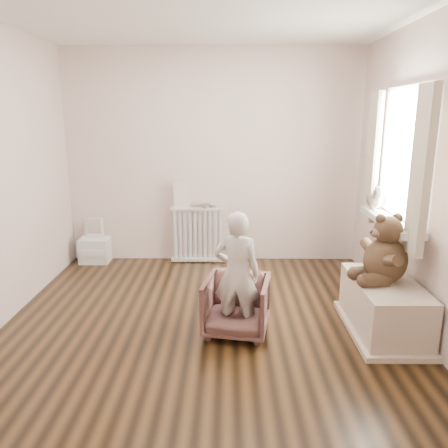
{
  "coord_description": "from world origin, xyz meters",
  "views": [
    {
      "loc": [
        0.19,
        -3.59,
        1.81
      ],
      "look_at": [
        0.15,
        0.45,
        0.8
      ],
      "focal_mm": 35.0,
      "sensor_mm": 36.0,
      "label": 1
    }
  ],
  "objects_px": {
    "toy_bench": "(384,309)",
    "toy_vanity": "(94,241)",
    "radiator": "(197,232)",
    "plush_cat": "(376,199)",
    "armchair": "(236,306)",
    "teddy_bear": "(386,257)",
    "child": "(237,274)"
  },
  "relations": [
    {
      "from": "toy_bench",
      "to": "toy_vanity",
      "type": "bearing_deg",
      "value": 149.25
    },
    {
      "from": "radiator",
      "to": "plush_cat",
      "type": "xyz_separation_m",
      "value": [
        1.86,
        -0.98,
        0.61
      ]
    },
    {
      "from": "radiator",
      "to": "toy_bench",
      "type": "bearing_deg",
      "value": -46.69
    },
    {
      "from": "armchair",
      "to": "toy_vanity",
      "type": "bearing_deg",
      "value": 144.15
    },
    {
      "from": "armchair",
      "to": "teddy_bear",
      "type": "relative_size",
      "value": 0.94
    },
    {
      "from": "toy_bench",
      "to": "teddy_bear",
      "type": "bearing_deg",
      "value": 158.01
    },
    {
      "from": "armchair",
      "to": "child",
      "type": "xyz_separation_m",
      "value": [
        0.0,
        -0.05,
        0.3
      ]
    },
    {
      "from": "radiator",
      "to": "toy_vanity",
      "type": "height_order",
      "value": "radiator"
    },
    {
      "from": "radiator",
      "to": "child",
      "type": "relative_size",
      "value": 0.66
    },
    {
      "from": "armchair",
      "to": "plush_cat",
      "type": "bearing_deg",
      "value": 42.46
    },
    {
      "from": "armchair",
      "to": "plush_cat",
      "type": "relative_size",
      "value": 1.85
    },
    {
      "from": "plush_cat",
      "to": "toy_vanity",
      "type": "bearing_deg",
      "value": 163.86
    },
    {
      "from": "radiator",
      "to": "plush_cat",
      "type": "relative_size",
      "value": 2.39
    },
    {
      "from": "armchair",
      "to": "child",
      "type": "height_order",
      "value": "child"
    },
    {
      "from": "radiator",
      "to": "toy_bench",
      "type": "distance_m",
      "value": 2.51
    },
    {
      "from": "radiator",
      "to": "child",
      "type": "height_order",
      "value": "child"
    },
    {
      "from": "armchair",
      "to": "plush_cat",
      "type": "distance_m",
      "value": 1.82
    },
    {
      "from": "child",
      "to": "teddy_bear",
      "type": "bearing_deg",
      "value": -165.28
    },
    {
      "from": "armchair",
      "to": "plush_cat",
      "type": "xyz_separation_m",
      "value": [
        1.4,
        0.88,
        0.76
      ]
    },
    {
      "from": "toy_vanity",
      "to": "teddy_bear",
      "type": "height_order",
      "value": "teddy_bear"
    },
    {
      "from": "radiator",
      "to": "child",
      "type": "xyz_separation_m",
      "value": [
        0.46,
        -1.91,
        0.16
      ]
    },
    {
      "from": "armchair",
      "to": "toy_bench",
      "type": "bearing_deg",
      "value": 11.98
    },
    {
      "from": "child",
      "to": "teddy_bear",
      "type": "height_order",
      "value": "child"
    },
    {
      "from": "toy_vanity",
      "to": "armchair",
      "type": "distance_m",
      "value": 2.53
    },
    {
      "from": "radiator",
      "to": "toy_vanity",
      "type": "xyz_separation_m",
      "value": [
        -1.29,
        -0.03,
        -0.11
      ]
    },
    {
      "from": "radiator",
      "to": "toy_vanity",
      "type": "relative_size",
      "value": 1.23
    },
    {
      "from": "teddy_bear",
      "to": "toy_vanity",
      "type": "bearing_deg",
      "value": 137.74
    },
    {
      "from": "radiator",
      "to": "teddy_bear",
      "type": "xyz_separation_m",
      "value": [
        1.7,
        -1.81,
        0.28
      ]
    },
    {
      "from": "plush_cat",
      "to": "teddy_bear",
      "type": "bearing_deg",
      "value": -100.35
    },
    {
      "from": "child",
      "to": "teddy_bear",
      "type": "relative_size",
      "value": 1.84
    },
    {
      "from": "armchair",
      "to": "plush_cat",
      "type": "height_order",
      "value": "plush_cat"
    },
    {
      "from": "radiator",
      "to": "plush_cat",
      "type": "height_order",
      "value": "plush_cat"
    }
  ]
}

